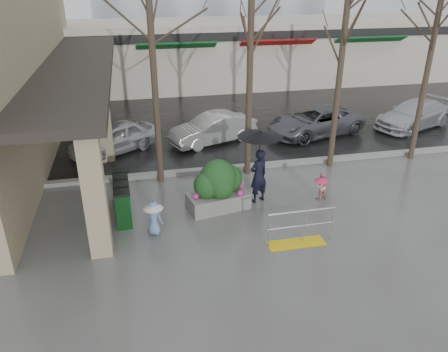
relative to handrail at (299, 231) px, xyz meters
name	(u,v)px	position (x,y,z in m)	size (l,w,h in m)	color
ground	(240,226)	(-1.36, 1.20, -0.38)	(120.00, 120.00, 0.00)	#51514F
street_asphalt	(167,73)	(-1.36, 23.20, -0.37)	(120.00, 36.00, 0.01)	black
curb	(214,170)	(-1.36, 5.20, -0.30)	(120.00, 0.30, 0.15)	gray
canopy_slab	(76,59)	(-6.16, 9.20, 3.25)	(2.80, 18.00, 0.25)	#2D2823
pillar_front	(95,194)	(-5.26, 0.70, 1.37)	(0.55, 0.55, 3.50)	tan
pillar_back	(103,118)	(-5.26, 7.20, 1.37)	(0.55, 0.55, 3.50)	tan
storefront_row	(202,53)	(0.64, 19.17, 1.64)	(34.00, 6.74, 4.00)	beige
handrail	(299,231)	(0.00, 0.00, 0.00)	(1.90, 0.50, 1.03)	yellow
tree_west	(151,33)	(-3.36, 4.80, 4.71)	(3.20, 3.20, 6.80)	#382B21
tree_midwest	(251,25)	(-0.16, 4.80, 4.86)	(3.20, 3.20, 7.00)	#382B21
tree_mideast	(344,35)	(3.14, 4.80, 4.48)	(3.20, 3.20, 6.50)	#382B21
tree_east	(438,16)	(6.64, 4.80, 5.01)	(3.20, 3.20, 7.20)	#382B21
woman	(259,159)	(-0.40, 2.61, 1.11)	(1.41, 1.41, 2.45)	black
child_pink	(321,185)	(1.64, 2.31, 0.15)	(0.51, 0.46, 0.93)	pink
child_blue	(154,215)	(-3.82, 1.34, 0.24)	(0.60, 0.56, 1.04)	#6D8BC3
planter	(218,186)	(-1.75, 2.42, 0.41)	(2.03, 1.28, 1.64)	slate
news_boxes	(122,197)	(-4.68, 2.72, 0.20)	(0.53, 2.07, 1.15)	#0D3B14
car_a	(113,138)	(-5.01, 7.94, 0.25)	(1.49, 3.70, 1.26)	#BABABF
car_b	(213,129)	(-0.79, 8.24, 0.25)	(1.33, 3.82, 1.26)	silver
car_c	(315,121)	(3.95, 8.24, 0.25)	(2.09, 4.53, 1.26)	slate
car_d	(414,114)	(9.00, 8.25, 0.25)	(1.77, 4.34, 1.26)	silver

